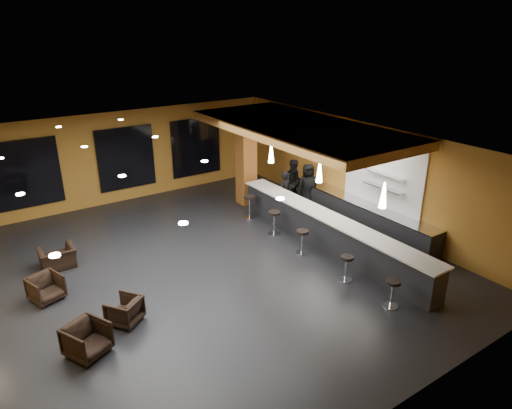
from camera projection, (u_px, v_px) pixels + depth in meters
floor at (209, 267)px, 13.18m from camera, size 12.00×13.00×0.10m
ceiling at (203, 146)px, 11.84m from camera, size 12.00×13.00×0.10m
wall_back at (125, 156)px, 17.55m from camera, size 12.00×0.10×3.50m
wall_front at (396, 336)px, 7.48m from camera, size 12.00×0.10×3.50m
wall_right at (362, 172)px, 15.66m from camera, size 0.10×13.00×3.50m
wood_soffit at (298, 128)px, 14.77m from camera, size 3.60×8.00×0.28m
window_left at (27, 174)px, 15.66m from camera, size 2.20×0.06×2.40m
window_center at (126, 158)px, 17.48m from camera, size 2.20×0.06×2.40m
window_right at (196, 147)px, 19.04m from camera, size 2.20×0.06×2.40m
tile_backsplash at (383, 173)px, 14.76m from camera, size 0.06×3.20×2.40m
bar_counter at (327, 232)px, 14.11m from camera, size 0.60×8.00×1.00m
bar_top at (328, 217)px, 13.91m from camera, size 0.78×8.10×0.05m
prep_counter at (361, 215)px, 15.56m from camera, size 0.70×6.00×0.86m
prep_top at (362, 203)px, 15.39m from camera, size 0.72×6.00×0.03m
wall_shelf_lower at (384, 187)px, 14.68m from camera, size 0.30×1.50×0.03m
wall_shelf_upper at (385, 174)px, 14.51m from camera, size 0.30×1.50×0.03m
column at (246, 159)px, 17.18m from camera, size 0.60×0.60×3.50m
pendant_0 at (383, 195)px, 11.89m from camera, size 0.20×0.20×0.70m
pendant_1 at (320, 171)px, 13.81m from camera, size 0.20×0.20×0.70m
pendant_2 at (271, 153)px, 15.73m from camera, size 0.20×0.20×0.70m
staff_a at (285, 192)px, 16.61m from camera, size 0.63×0.46×1.58m
staff_b at (294, 183)px, 17.19m from camera, size 1.09×0.99×1.81m
staff_c at (308, 186)px, 17.00m from camera, size 0.96×0.76×1.72m
armchair_a at (87, 339)px, 9.55m from camera, size 1.05×1.06×0.73m
armchair_b at (124, 311)px, 10.58m from camera, size 0.97×0.97×0.64m
armchair_c at (46, 288)px, 11.44m from camera, size 0.91×0.93×0.67m
armchair_d at (58, 258)px, 12.98m from camera, size 0.97×0.85×0.62m
bar_stool_0 at (393, 290)px, 11.10m from camera, size 0.38×0.38×0.74m
bar_stool_1 at (346, 265)px, 12.26m from camera, size 0.37×0.37×0.74m
bar_stool_2 at (302, 239)px, 13.71m from camera, size 0.38×0.38×0.76m
bar_stool_3 at (274, 220)px, 14.96m from camera, size 0.41×0.41×0.81m
bar_stool_4 at (250, 204)px, 16.22m from camera, size 0.42×0.42×0.84m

